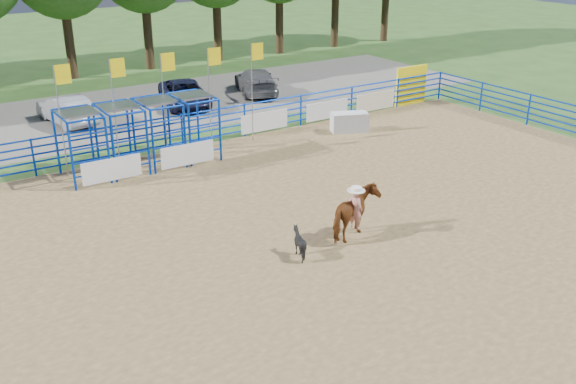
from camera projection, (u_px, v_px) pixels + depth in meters
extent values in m
plane|color=#385C25|center=(322.00, 238.00, 19.36)|extent=(120.00, 120.00, 0.00)
cube|color=olive|center=(322.00, 238.00, 19.35)|extent=(30.00, 20.00, 0.02)
cube|color=slate|center=(125.00, 111.00, 32.48)|extent=(40.00, 10.00, 0.01)
cube|color=silver|center=(349.00, 122.00, 29.07)|extent=(1.80, 1.32, 0.87)
imported|color=brown|center=(355.00, 214.00, 19.08)|extent=(2.03, 1.51, 1.56)
imported|color=#A92318|center=(356.00, 190.00, 18.78)|extent=(0.45, 0.53, 1.24)
cylinder|color=white|center=(357.00, 169.00, 18.53)|extent=(0.54, 0.54, 0.12)
imported|color=black|center=(299.00, 243.00, 18.12)|extent=(1.01, 0.98, 0.84)
imported|color=gray|center=(66.00, 109.00, 30.22)|extent=(2.00, 4.24, 1.34)
imported|color=black|center=(185.00, 94.00, 33.16)|extent=(3.04, 4.91, 1.27)
imported|color=#4E4E50|center=(256.00, 81.00, 35.61)|extent=(3.41, 5.06, 1.36)
cube|color=white|center=(112.00, 169.00, 23.23)|extent=(2.20, 0.04, 0.85)
cube|color=white|center=(188.00, 154.00, 24.74)|extent=(2.20, 0.04, 0.85)
cube|color=white|center=(265.00, 121.00, 28.85)|extent=(2.40, 0.04, 0.85)
cube|color=white|center=(327.00, 110.00, 30.61)|extent=(2.40, 0.04, 0.85)
cube|color=beige|center=(375.00, 101.00, 32.13)|extent=(2.40, 0.04, 0.90)
cube|color=yellow|center=(411.00, 85.00, 33.32)|extent=(2.00, 0.12, 2.00)
cylinder|color=#3F2B19|center=(69.00, 38.00, 38.50)|extent=(0.56, 0.56, 4.80)
cylinder|color=#3F2B19|center=(148.00, 31.00, 41.02)|extent=(0.56, 0.56, 4.80)
cylinder|color=#3F2B19|center=(217.00, 25.00, 43.54)|extent=(0.56, 0.56, 4.80)
cylinder|color=#3F2B19|center=(279.00, 20.00, 46.06)|extent=(0.56, 0.56, 4.80)
cylinder|color=#3F2B19|center=(335.00, 15.00, 48.58)|extent=(0.56, 0.56, 4.80)
cylinder|color=#3F2B19|center=(385.00, 10.00, 51.11)|extent=(0.56, 0.56, 4.80)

